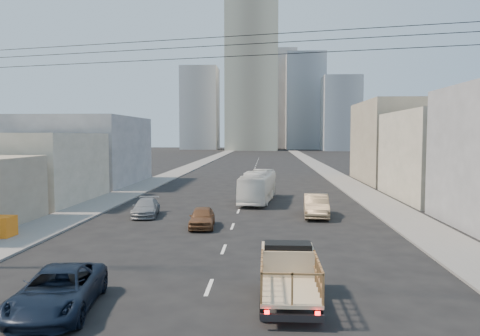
# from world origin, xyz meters

# --- Properties ---
(ground) EXTENTS (420.00, 420.00, 0.00)m
(ground) POSITION_xyz_m (0.00, 0.00, 0.00)
(ground) COLOR black
(ground) RESTS_ON ground
(sidewalk_left) EXTENTS (3.50, 180.00, 0.12)m
(sidewalk_left) POSITION_xyz_m (-11.75, 70.00, 0.06)
(sidewalk_left) COLOR slate
(sidewalk_left) RESTS_ON ground
(sidewalk_right) EXTENTS (3.50, 180.00, 0.12)m
(sidewalk_right) POSITION_xyz_m (11.75, 70.00, 0.06)
(sidewalk_right) COLOR slate
(sidewalk_right) RESTS_ON ground
(lane_dashes) EXTENTS (0.15, 104.00, 0.01)m
(lane_dashes) POSITION_xyz_m (0.00, 53.00, 0.01)
(lane_dashes) COLOR silver
(lane_dashes) RESTS_ON ground
(flatbed_pickup) EXTENTS (1.95, 4.41, 1.90)m
(flatbed_pickup) POSITION_xyz_m (2.97, 0.60, 1.09)
(flatbed_pickup) COLOR #CBB088
(flatbed_pickup) RESTS_ON ground
(navy_pickup) EXTENTS (2.97, 5.32, 1.41)m
(navy_pickup) POSITION_xyz_m (-4.65, -0.74, 0.70)
(navy_pickup) COLOR black
(navy_pickup) RESTS_ON ground
(city_bus) EXTENTS (3.25, 9.74, 2.66)m
(city_bus) POSITION_xyz_m (1.40, 25.47, 1.33)
(city_bus) COLOR white
(city_bus) RESTS_ON ground
(sedan_brown) EXTENTS (1.80, 3.90, 1.29)m
(sedan_brown) POSITION_xyz_m (-1.89, 13.56, 0.65)
(sedan_brown) COLOR brown
(sedan_brown) RESTS_ON ground
(sedan_tan) EXTENTS (1.96, 4.91, 1.59)m
(sedan_tan) POSITION_xyz_m (5.71, 17.94, 0.79)
(sedan_tan) COLOR #927755
(sedan_tan) RESTS_ON ground
(sedan_grey) EXTENTS (2.25, 4.42, 1.23)m
(sedan_grey) POSITION_xyz_m (-6.52, 17.50, 0.61)
(sedan_grey) COLOR gray
(sedan_grey) RESTS_ON ground
(overhead_wires) EXTENTS (23.01, 5.02, 0.72)m
(overhead_wires) POSITION_xyz_m (0.00, 1.50, 8.97)
(overhead_wires) COLOR black
(overhead_wires) RESTS_ON ground
(bldg_right_mid) EXTENTS (11.00, 14.00, 8.00)m
(bldg_right_mid) POSITION_xyz_m (19.50, 28.00, 4.00)
(bldg_right_mid) COLOR #A69F86
(bldg_right_mid) RESTS_ON ground
(bldg_right_far) EXTENTS (12.00, 16.00, 10.00)m
(bldg_right_far) POSITION_xyz_m (20.00, 44.00, 5.00)
(bldg_right_far) COLOR gray
(bldg_right_far) RESTS_ON ground
(bldg_left_mid) EXTENTS (11.00, 12.00, 6.00)m
(bldg_left_mid) POSITION_xyz_m (-19.00, 24.00, 3.00)
(bldg_left_mid) COLOR #A69F86
(bldg_left_mid) RESTS_ON ground
(bldg_left_far) EXTENTS (12.00, 16.00, 8.00)m
(bldg_left_far) POSITION_xyz_m (-19.50, 39.00, 4.00)
(bldg_left_far) COLOR gray
(bldg_left_far) RESTS_ON ground
(high_rise_tower) EXTENTS (20.00, 20.00, 60.00)m
(high_rise_tower) POSITION_xyz_m (-4.00, 170.00, 30.00)
(high_rise_tower) COLOR tan
(high_rise_tower) RESTS_ON ground
(midrise_ne) EXTENTS (16.00, 16.00, 40.00)m
(midrise_ne) POSITION_xyz_m (18.00, 185.00, 20.00)
(midrise_ne) COLOR #92959A
(midrise_ne) RESTS_ON ground
(midrise_nw) EXTENTS (15.00, 15.00, 34.00)m
(midrise_nw) POSITION_xyz_m (-26.00, 180.00, 17.00)
(midrise_nw) COLOR #92959A
(midrise_nw) RESTS_ON ground
(midrise_back) EXTENTS (18.00, 18.00, 44.00)m
(midrise_back) POSITION_xyz_m (6.00, 200.00, 22.00)
(midrise_back) COLOR gray
(midrise_back) RESTS_ON ground
(midrise_east) EXTENTS (14.00, 14.00, 28.00)m
(midrise_east) POSITION_xyz_m (30.00, 165.00, 14.00)
(midrise_east) COLOR #92959A
(midrise_east) RESTS_ON ground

